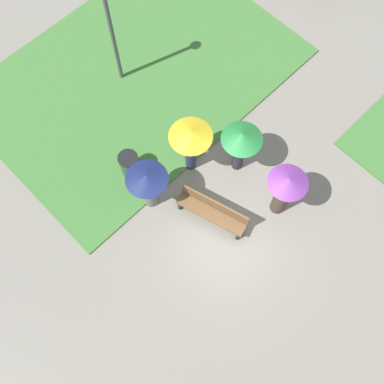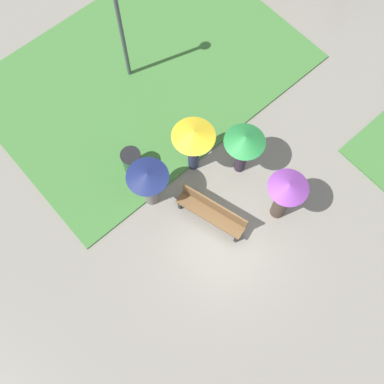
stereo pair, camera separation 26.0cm
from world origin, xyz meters
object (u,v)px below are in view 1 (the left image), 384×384
(park_bench, at_px, (213,210))
(crowd_person_green, at_px, (241,142))
(crowd_person_yellow, at_px, (191,139))
(crowd_person_navy, at_px, (148,184))
(lamp_post, at_px, (109,20))
(trash_bin, at_px, (129,165))
(crowd_person_purple, at_px, (285,190))

(park_bench, xyz_separation_m, crowd_person_green, (-0.60, 1.64, 0.94))
(crowd_person_yellow, bearing_deg, crowd_person_navy, -141.08)
(lamp_post, distance_m, crowd_person_green, 4.78)
(crowd_person_green, bearing_deg, crowd_person_navy, 62.36)
(trash_bin, height_order, crowd_person_yellow, crowd_person_yellow)
(trash_bin, relative_size, crowd_person_purple, 0.43)
(trash_bin, xyz_separation_m, crowd_person_navy, (1.10, -0.22, 0.80))
(park_bench, height_order, lamp_post, lamp_post)
(lamp_post, bearing_deg, crowd_person_purple, 1.70)
(lamp_post, bearing_deg, crowd_person_green, 4.25)
(crowd_person_yellow, bearing_deg, park_bench, -76.09)
(park_bench, bearing_deg, crowd_person_navy, -165.78)
(park_bench, bearing_deg, trash_bin, 178.22)
(crowd_person_yellow, xyz_separation_m, crowd_person_green, (0.94, 0.95, -0.14))
(trash_bin, distance_m, crowd_person_navy, 1.38)
(crowd_person_yellow, relative_size, crowd_person_green, 1.09)
(lamp_post, xyz_separation_m, crowd_person_purple, (6.31, 0.19, -1.29))
(crowd_person_green, bearing_deg, lamp_post, -3.45)
(trash_bin, xyz_separation_m, crowd_person_purple, (3.69, 2.14, 0.84))
(crowd_person_purple, bearing_deg, crowd_person_navy, 156.03)
(lamp_post, relative_size, trash_bin, 4.66)
(crowd_person_purple, xyz_separation_m, crowd_person_yellow, (-2.62, -0.79, 0.29))
(crowd_person_yellow, distance_m, crowd_person_green, 1.34)
(trash_bin, xyz_separation_m, crowd_person_yellow, (1.08, 1.35, 1.13))
(lamp_post, relative_size, crowd_person_yellow, 1.97)
(park_bench, relative_size, trash_bin, 2.43)
(trash_bin, height_order, crowd_person_purple, crowd_person_purple)
(lamp_post, distance_m, crowd_person_yellow, 3.88)
(park_bench, relative_size, crowd_person_yellow, 1.02)
(trash_bin, relative_size, crowd_person_green, 0.46)
(lamp_post, xyz_separation_m, trash_bin, (2.62, -1.95, -2.13))
(trash_bin, bearing_deg, crowd_person_purple, 30.11)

